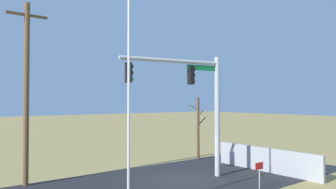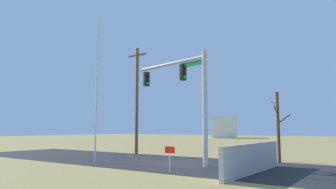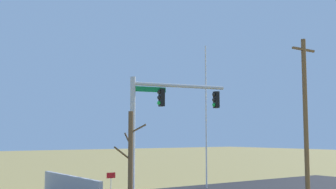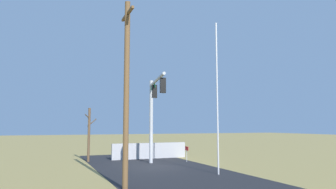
{
  "view_description": "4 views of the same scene",
  "coord_description": "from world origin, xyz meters",
  "views": [
    {
      "loc": [
        -10.46,
        -12.54,
        4.05
      ],
      "look_at": [
        -0.27,
        0.71,
        4.41
      ],
      "focal_mm": 33.82,
      "sensor_mm": 36.0,
      "label": 1
    },
    {
      "loc": [
        10.4,
        -15.65,
        2.04
      ],
      "look_at": [
        -1.3,
        0.78,
        4.29
      ],
      "focal_mm": 33.14,
      "sensor_mm": 36.0,
      "label": 2
    },
    {
      "loc": [
        13.62,
        18.92,
        3.33
      ],
      "look_at": [
        -0.25,
        -0.72,
        5.66
      ],
      "focal_mm": 45.77,
      "sensor_mm": 36.0,
      "label": 3
    },
    {
      "loc": [
        -20.22,
        7.24,
        2.9
      ],
      "look_at": [
        -0.85,
        -0.73,
        5.07
      ],
      "focal_mm": 32.06,
      "sensor_mm": 36.0,
      "label": 4
    }
  ],
  "objects": [
    {
      "name": "ground_plane",
      "position": [
        0.0,
        0.0,
        0.0
      ],
      "size": [
        160.0,
        160.0,
        0.0
      ],
      "primitive_type": "plane",
      "color": "#9E894C"
    },
    {
      "name": "utility_pole",
      "position": [
        -6.58,
        3.74,
        4.59
      ],
      "size": [
        1.9,
        0.26,
        8.85
      ],
      "color": "brown",
      "rests_on": "ground_plane"
    },
    {
      "name": "open_sign",
      "position": [
        1.84,
        -3.48,
        0.91
      ],
      "size": [
        0.56,
        0.04,
        1.22
      ],
      "color": "silver",
      "rests_on": "ground_plane"
    },
    {
      "name": "signal_mast",
      "position": [
        0.75,
        -0.26,
        4.44
      ],
      "size": [
        5.59,
        1.31,
        6.46
      ],
      "color": "#B2B5BA",
      "rests_on": "ground_plane"
    },
    {
      "name": "retaining_fence",
      "position": [
        5.16,
        -1.48,
        0.69
      ],
      "size": [
        0.2,
        6.78,
        1.37
      ],
      "primitive_type": "cube",
      "color": "#A8A8AD",
      "rests_on": "ground_plane"
    },
    {
      "name": "flagpole",
      "position": [
        -4.53,
        -2.47,
        4.65
      ],
      "size": [
        0.1,
        0.1,
        9.3
      ],
      "primitive_type": "cylinder",
      "color": "silver",
      "rests_on": "ground_plane"
    },
    {
      "name": "bare_tree",
      "position": [
        4.83,
        3.86,
        2.23
      ],
      "size": [
        1.27,
        1.02,
        4.33
      ],
      "color": "brown",
      "rests_on": "ground_plane"
    },
    {
      "name": "sidewalk_corner",
      "position": [
        3.15,
        -0.54,
        0.0
      ],
      "size": [
        6.0,
        6.0,
        0.01
      ],
      "primitive_type": "cube",
      "color": "#B7B5AD",
      "rests_on": "ground_plane"
    }
  ]
}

